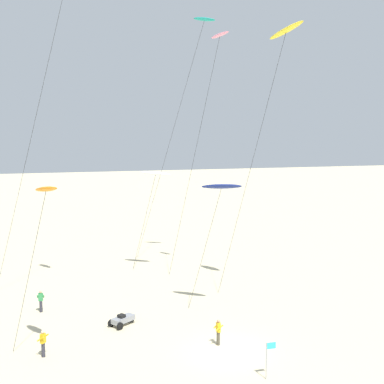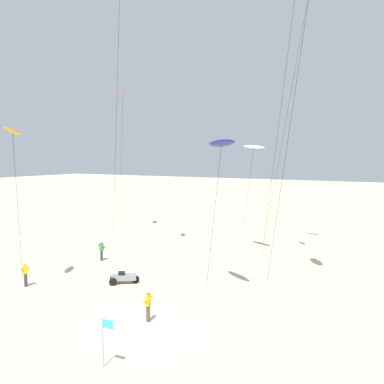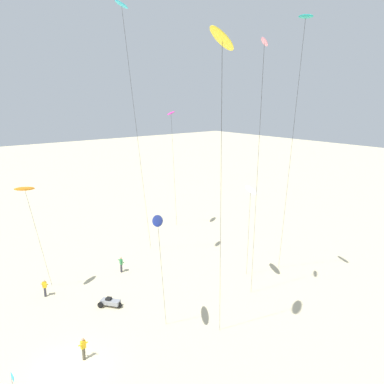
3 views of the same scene
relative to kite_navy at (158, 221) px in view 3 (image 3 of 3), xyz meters
name	(u,v)px [view 3 (image 3 of 3)]	position (x,y,z in m)	size (l,w,h in m)	color
ground_plane	(72,368)	(-1.52, -6.15, -9.52)	(260.00, 260.00, 0.00)	beige
kite_navy	(158,221)	(0.00, 0.00, 0.00)	(3.42, 3.19, 9.92)	navy
kite_yellow	(222,43)	(5.19, 0.94, 11.13)	(4.94, 5.40, 21.44)	yellow
kite_teal	(305,27)	(2.06, 12.20, 13.37)	(6.76, 6.30, 23.88)	teal
kite_magenta	(171,115)	(-18.95, 14.91, 5.96)	(3.93, 4.08, 16.06)	#D8339E
kite_pink	(264,56)	(2.12, 7.72, 11.01)	(4.39, 4.54, 21.79)	pink
kite_orange	(25,190)	(-12.10, -5.07, 0.73)	(3.19, 3.46, 10.72)	orange
kite_white	(251,190)	(-2.50, 11.84, -0.04)	(3.35, 2.91, 9.79)	white
kite_cyan	(123,15)	(-10.20, 3.70, 14.94)	(7.41, 7.56, 25.52)	#33BFE0
kite_flyer_nearest	(121,264)	(-12.86, 3.94, -8.63)	(0.55, 0.52, 1.67)	#33333D
kite_flyer_middle	(45,288)	(-12.58, -4.05, -8.63)	(0.72, 0.72, 1.67)	#33333D
kite_flyer_furthest	(83,348)	(-1.83, -5.14, -8.63)	(0.53, 0.56, 1.67)	#4C4738
beach_buggy	(110,302)	(-7.29, -0.29, -9.09)	(2.00, 1.77, 0.82)	gray
marker_flag	(13,382)	(-0.51, -10.12, -8.03)	(0.57, 0.05, 2.10)	gray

